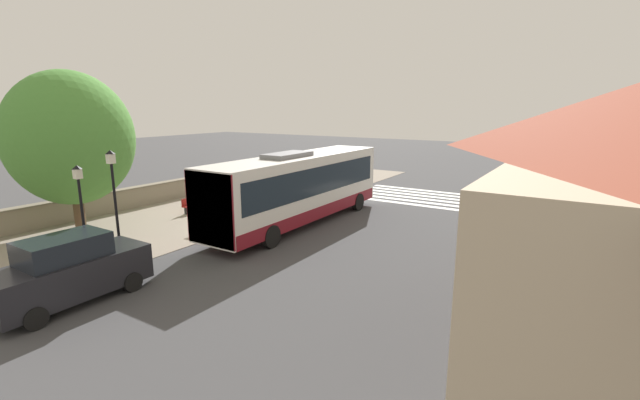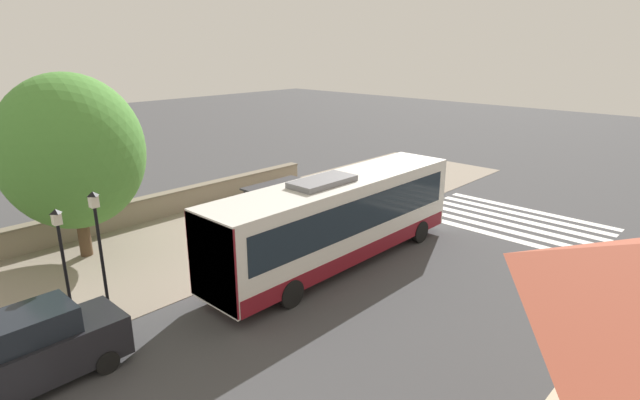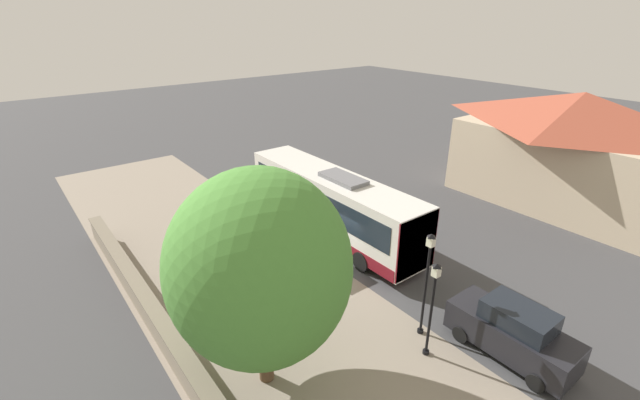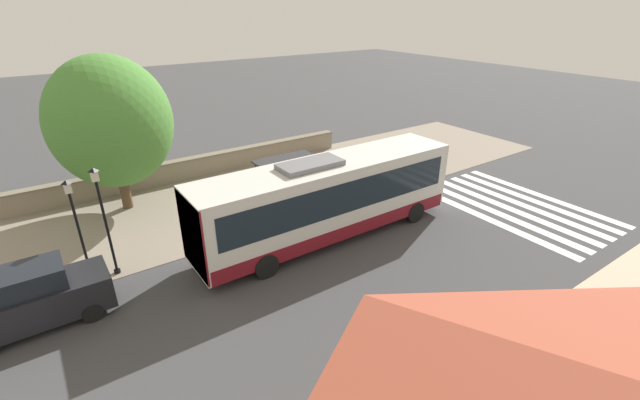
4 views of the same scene
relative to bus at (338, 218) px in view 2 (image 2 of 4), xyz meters
name	(u,v)px [view 2 (image 2 of 4)]	position (x,y,z in m)	size (l,w,h in m)	color
ground_plane	(264,267)	(-1.93, -2.31, -1.93)	(120.00, 120.00, 0.00)	#424244
sidewalk_plaza	(200,238)	(-6.43, -2.31, -1.92)	(9.00, 44.00, 0.02)	gray
crosswalk_stripes	(511,221)	(3.07, 9.81, -1.93)	(9.00, 5.25, 0.01)	silver
stone_wall	(154,207)	(-10.48, -2.31, -1.32)	(0.60, 20.00, 1.22)	gray
bus	(338,218)	(0.00, 0.00, 0.00)	(2.65, 12.13, 3.74)	silver
bus_shelter	(277,194)	(-3.67, 0.04, 0.24)	(1.63, 3.08, 2.65)	#2D2D33
pedestrian	(382,204)	(-1.58, 5.14, -0.97)	(0.34, 0.22, 1.65)	#2D3347
bench	(220,222)	(-6.48, -1.10, -1.46)	(0.40, 1.72, 0.88)	maroon
street_lamp_near	(100,247)	(-2.35, -8.41, 0.66)	(0.28, 0.28, 4.38)	black
street_lamp_far	(63,257)	(-3.07, -9.27, 0.38)	(0.28, 0.28, 3.88)	black
shade_tree	(72,152)	(-8.27, -6.68, 2.52)	(5.64, 5.64, 7.57)	brown
parked_car_behind_bus	(33,351)	(-0.68, -11.11, -0.91)	(1.85, 4.50, 2.13)	black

